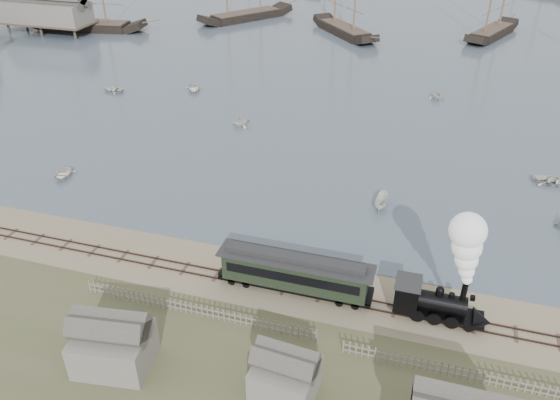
# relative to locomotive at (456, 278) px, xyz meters

# --- Properties ---
(ground) EXTENTS (600.00, 600.00, 0.00)m
(ground) POSITION_rel_locomotive_xyz_m (-12.04, 2.00, -4.21)
(ground) COLOR tan
(ground) RESTS_ON ground
(rail_track) EXTENTS (120.00, 1.80, 0.16)m
(rail_track) POSITION_rel_locomotive_xyz_m (-12.04, 0.00, -4.17)
(rail_track) COLOR #36231D
(rail_track) RESTS_ON ground
(picket_fence_west) EXTENTS (19.00, 0.10, 1.20)m
(picket_fence_west) POSITION_rel_locomotive_xyz_m (-18.54, -5.00, -4.21)
(picket_fence_west) COLOR slate
(picket_fence_west) RESTS_ON ground
(picket_fence_east) EXTENTS (15.00, 0.10, 1.20)m
(picket_fence_east) POSITION_rel_locomotive_xyz_m (0.46, -5.50, -4.21)
(picket_fence_east) COLOR slate
(picket_fence_east) RESTS_ON ground
(shed_left) EXTENTS (5.00, 4.00, 4.10)m
(shed_left) POSITION_rel_locomotive_xyz_m (-22.04, -11.00, -4.21)
(shed_left) COLOR slate
(shed_left) RESTS_ON ground
(shed_mid) EXTENTS (4.00, 3.50, 3.60)m
(shed_mid) POSITION_rel_locomotive_xyz_m (-10.04, -10.00, -4.21)
(shed_mid) COLOR slate
(shed_mid) RESTS_ON ground
(locomotive) EXTENTS (7.31, 2.73, 9.11)m
(locomotive) POSITION_rel_locomotive_xyz_m (0.00, 0.00, 0.00)
(locomotive) COLOR black
(locomotive) RESTS_ON ground
(passenger_coach) EXTENTS (12.64, 2.44, 3.07)m
(passenger_coach) POSITION_rel_locomotive_xyz_m (-12.14, 0.00, -2.25)
(passenger_coach) COLOR black
(passenger_coach) RESTS_ON ground
(beached_dinghy) EXTENTS (3.64, 4.44, 0.80)m
(beached_dinghy) POSITION_rel_locomotive_xyz_m (-11.44, 2.03, -3.81)
(beached_dinghy) COLOR silver
(beached_dinghy) RESTS_ON ground
(rowboat_0) EXTENTS (3.90, 3.22, 0.70)m
(rowboat_0) POSITION_rel_locomotive_xyz_m (-42.07, 10.98, -3.80)
(rowboat_0) COLOR silver
(rowboat_0) RESTS_ON harbor_water
(rowboat_1) EXTENTS (3.44, 3.46, 1.38)m
(rowboat_1) POSITION_rel_locomotive_xyz_m (-27.87, 29.93, -3.46)
(rowboat_1) COLOR silver
(rowboat_1) RESTS_ON harbor_water
(rowboat_2) EXTENTS (3.21, 1.36, 1.22)m
(rowboat_2) POSITION_rel_locomotive_xyz_m (-7.14, 14.87, -3.54)
(rowboat_2) COLOR silver
(rowboat_2) RESTS_ON harbor_water
(rowboat_3) EXTENTS (3.12, 4.03, 0.77)m
(rowboat_3) POSITION_rel_locomotive_xyz_m (10.04, 25.07, -3.76)
(rowboat_3) COLOR silver
(rowboat_3) RESTS_ON harbor_water
(rowboat_6) EXTENTS (2.69, 3.63, 0.72)m
(rowboat_6) POSITION_rel_locomotive_xyz_m (-51.41, 36.64, -3.79)
(rowboat_6) COLOR silver
(rowboat_6) RESTS_ON harbor_water
(rowboat_7) EXTENTS (3.66, 3.51, 1.49)m
(rowboat_7) POSITION_rel_locomotive_xyz_m (-3.41, 47.86, -3.40)
(rowboat_7) COLOR silver
(rowboat_7) RESTS_ON harbor_water
(rowboat_8) EXTENTS (4.50, 4.05, 0.77)m
(rowboat_8) POSITION_rel_locomotive_xyz_m (-39.57, 40.55, -3.77)
(rowboat_8) COLOR silver
(rowboat_8) RESTS_ON harbor_water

